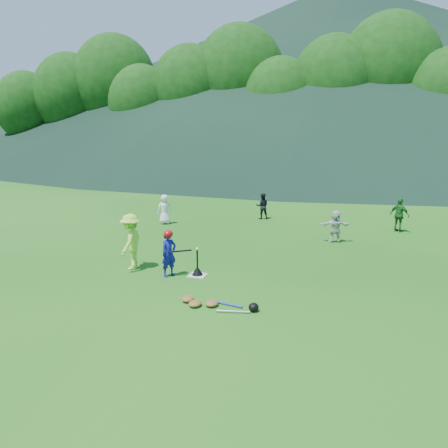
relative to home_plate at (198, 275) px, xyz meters
name	(u,v)px	position (x,y,z in m)	size (l,w,h in m)	color
ground	(198,275)	(0.00, 0.00, -0.01)	(120.00, 120.00, 0.00)	#135012
home_plate	(198,275)	(0.00, 0.00, 0.00)	(0.45, 0.45, 0.02)	silver
baseball	(197,249)	(0.00, 0.00, 0.73)	(0.08, 0.08, 0.08)	white
batter_child	(169,254)	(-0.71, -0.25, 0.61)	(0.45, 0.29, 1.23)	navy
adult_coach	(131,242)	(-1.97, 0.05, 0.77)	(1.01, 0.58, 1.56)	#AFEE46
fielder_a	(165,209)	(-3.57, 5.89, 0.60)	(0.60, 0.39, 1.23)	white
fielder_b	(262,206)	(0.10, 8.10, 0.56)	(0.55, 0.43, 1.13)	black
fielder_c	(399,215)	(5.62, 7.09, 0.64)	(0.76, 0.32, 1.30)	#1D611E
fielder_d	(335,226)	(3.35, 4.73, 0.56)	(1.05, 0.33, 1.13)	silver
batting_tee	(197,271)	(0.00, 0.00, 0.12)	(0.30, 0.30, 0.68)	black
batter_gear	(169,235)	(-0.68, -0.25, 1.10)	(0.70, 0.34, 0.59)	#B40C0E
equipment_pile	(212,303)	(1.02, -1.89, 0.06)	(1.80, 0.58, 0.19)	olive
outfield_fence	(307,168)	(0.00, 28.00, 0.69)	(70.07, 0.08, 1.33)	gray
tree_line	(319,84)	(0.20, 33.83, 8.20)	(70.04, 11.40, 14.82)	#382314
distant_hills	(300,74)	(-7.63, 81.81, 14.97)	(155.00, 140.00, 32.00)	black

